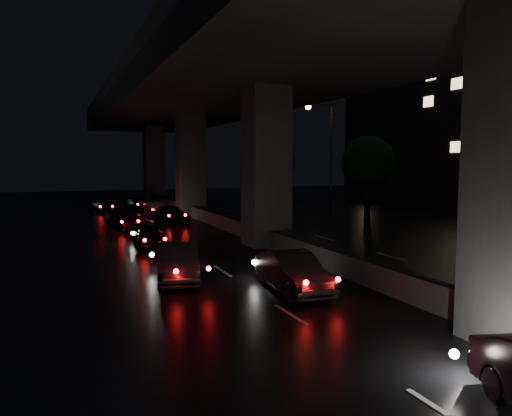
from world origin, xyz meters
TOP-DOWN VIEW (x-y plane):
  - ground at (0.00, 0.00)m, footprint 120.00×120.00m
  - viaduct at (0.00, 5.00)m, footprint 12.00×80.00m
  - median_barrier at (0.00, 5.00)m, footprint 0.45×70.00m
  - building_right_far at (27.00, 20.00)m, footprint 12.00×22.00m
  - tree_c at (11.00, 12.00)m, footprint 3.80×3.80m
  - tree_d at (11.00, 28.00)m, footprint 3.80×3.80m
  - streetlight_far at (10.97, 18.00)m, footprint 2.52×0.44m
  - car_4 at (-5.94, -0.85)m, footprint 2.21×4.15m
  - car_5 at (-2.81, -3.76)m, footprint 1.58×3.98m
  - car_6 at (-5.74, 6.36)m, footprint 1.53×3.37m
  - car_7 at (-5.81, 13.82)m, footprint 2.52×4.30m
  - car_8 at (-2.57, 15.64)m, footprint 2.39×4.10m
  - car_9 at (-2.66, 20.87)m, footprint 1.29×3.50m
  - car_10 at (-2.97, 26.00)m, footprint 2.70×4.61m
  - car_11 at (-6.08, 25.25)m, footprint 2.61×4.37m

SIDE VIEW (x-z plane):
  - ground at x=0.00m, z-range 0.00..0.00m
  - median_barrier at x=0.00m, z-range 0.00..0.85m
  - car_6 at x=-5.74m, z-range 0.00..1.12m
  - car_11 at x=-6.08m, z-range 0.00..1.14m
  - car_9 at x=-2.66m, z-range 0.00..1.15m
  - car_7 at x=-5.81m, z-range 0.00..1.17m
  - car_10 at x=-2.97m, z-range 0.00..1.21m
  - car_5 at x=-2.81m, z-range 0.00..1.29m
  - car_4 at x=-5.94m, z-range 0.00..1.30m
  - car_8 at x=-2.57m, z-range 0.00..1.31m
  - tree_c at x=11.00m, z-range 1.13..7.26m
  - tree_d at x=11.00m, z-range 1.13..7.26m
  - streetlight_far at x=10.97m, z-range 1.16..10.16m
  - building_right_far at x=27.00m, z-range 0.00..15.00m
  - viaduct at x=0.00m, z-range 3.09..13.59m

